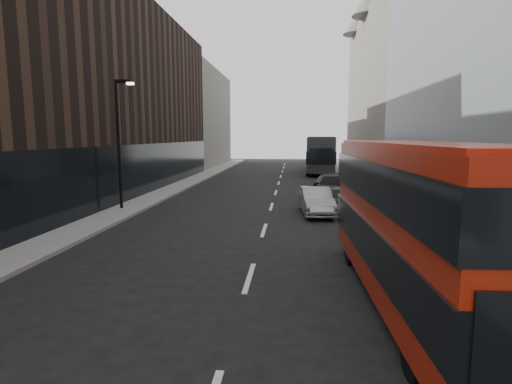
% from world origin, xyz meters
% --- Properties ---
extents(sidewalk_right, '(3.00, 80.00, 0.15)m').
position_xyz_m(sidewalk_right, '(7.50, 25.00, 0.07)').
color(sidewalk_right, slate).
rests_on(sidewalk_right, ground).
extents(sidewalk_left, '(2.00, 80.00, 0.15)m').
position_xyz_m(sidewalk_left, '(-8.00, 25.00, 0.07)').
color(sidewalk_left, slate).
rests_on(sidewalk_left, ground).
extents(building_modern_block, '(5.03, 22.00, 20.00)m').
position_xyz_m(building_modern_block, '(11.47, 21.00, 9.90)').
color(building_modern_block, '#999EA3').
rests_on(building_modern_block, ground).
extents(building_victorian, '(6.50, 24.00, 21.00)m').
position_xyz_m(building_victorian, '(11.38, 44.00, 9.66)').
color(building_victorian, '#67635B').
rests_on(building_victorian, ground).
extents(building_left_mid, '(5.00, 24.00, 14.00)m').
position_xyz_m(building_left_mid, '(-11.50, 30.00, 7.00)').
color(building_left_mid, black).
rests_on(building_left_mid, ground).
extents(building_left_far, '(5.00, 20.00, 13.00)m').
position_xyz_m(building_left_far, '(-11.50, 52.00, 6.50)').
color(building_left_far, '#67635B').
rests_on(building_left_far, ground).
extents(street_lamp, '(1.06, 0.22, 7.00)m').
position_xyz_m(street_lamp, '(-8.22, 18.00, 4.18)').
color(street_lamp, black).
rests_on(street_lamp, sidewalk_left).
extents(red_bus, '(2.65, 9.95, 3.99)m').
position_xyz_m(red_bus, '(4.21, 6.47, 2.21)').
color(red_bus, '#9E1C09').
rests_on(red_bus, ground).
extents(grey_bus, '(3.50, 12.78, 4.08)m').
position_xyz_m(grey_bus, '(4.26, 42.89, 2.19)').
color(grey_bus, black).
rests_on(grey_bus, ground).
extents(car_a, '(1.88, 3.76, 1.23)m').
position_xyz_m(car_a, '(3.73, 20.00, 0.61)').
color(car_a, black).
rests_on(car_a, ground).
extents(car_b, '(1.90, 4.44, 1.42)m').
position_xyz_m(car_b, '(2.48, 18.00, 0.71)').
color(car_b, gray).
rests_on(car_b, ground).
extents(car_c, '(2.26, 5.29, 1.52)m').
position_xyz_m(car_c, '(3.85, 24.00, 0.76)').
color(car_c, black).
rests_on(car_c, ground).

